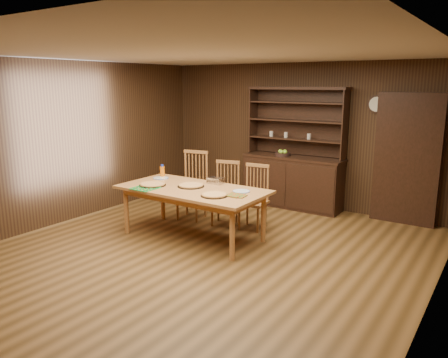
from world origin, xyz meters
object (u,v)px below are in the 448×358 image
Objects in this scene: china_hutch at (293,175)px; chair_right at (255,195)px; chair_center at (226,191)px; juice_bottle at (162,171)px; dining_table at (193,193)px; chair_left at (194,182)px.

china_hutch is 2.16× the size of chair_right.
chair_right is (0.50, 0.06, -0.01)m from chair_center.
juice_bottle is (-1.39, -0.57, 0.31)m from chair_right.
chair_center is (-0.48, -1.49, -0.06)m from china_hutch.
chair_right is at bearing 59.37° from dining_table.
juice_bottle is at bearing -163.29° from chair_right.
chair_left reaches higher than juice_bottle.
chair_left is 1.14m from chair_right.
chair_center is 0.50m from chair_right.
dining_table is at bearing -126.15° from chair_right.
chair_left is 1.12× the size of chair_right.
china_hutch reaches higher than juice_bottle.
chair_center reaches higher than juice_bottle.
chair_right is (0.02, -1.44, -0.06)m from china_hutch.
china_hutch is 1.89m from chair_left.
dining_table is 1.91× the size of chair_left.
juice_bottle is (-0.89, -0.51, 0.30)m from chair_center.
china_hutch is at bearing 43.29° from chair_left.
chair_left is 0.64m from chair_center.
juice_bottle is at bearing 159.47° from dining_table.
chair_right is (0.53, 0.89, -0.15)m from dining_table.
dining_table is 1.01m from chair_left.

